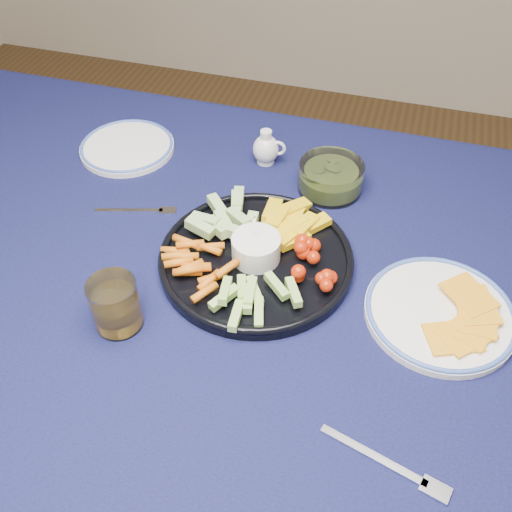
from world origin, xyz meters
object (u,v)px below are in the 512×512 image
(crudite_platter, at_px, (255,255))
(side_plate_extra, at_px, (127,147))
(creamer_pitcher, at_px, (266,149))
(cheese_plate, at_px, (440,311))
(dining_table, at_px, (203,304))
(juice_tumbler, at_px, (116,307))
(pickle_bowl, at_px, (331,178))

(crudite_platter, distance_m, side_plate_extra, 0.44)
(creamer_pitcher, distance_m, side_plate_extra, 0.30)
(crudite_platter, xyz_separation_m, creamer_pitcher, (-0.06, 0.29, 0.01))
(cheese_plate, relative_size, side_plate_extra, 1.18)
(dining_table, xyz_separation_m, creamer_pitcher, (0.02, 0.34, 0.12))
(dining_table, distance_m, juice_tumbler, 0.21)
(dining_table, xyz_separation_m, cheese_plate, (0.40, 0.02, 0.10))
(dining_table, xyz_separation_m, juice_tumbler, (-0.08, -0.14, 0.13))
(pickle_bowl, relative_size, cheese_plate, 0.53)
(creamer_pitcher, bearing_deg, pickle_bowl, -19.63)
(crudite_platter, distance_m, pickle_bowl, 0.25)
(pickle_bowl, bearing_deg, dining_table, -120.88)
(crudite_platter, xyz_separation_m, side_plate_extra, (-0.36, 0.25, -0.01))
(crudite_platter, height_order, cheese_plate, crudite_platter)
(creamer_pitcher, height_order, juice_tumbler, juice_tumbler)
(cheese_plate, xyz_separation_m, juice_tumbler, (-0.49, -0.16, 0.03))
(creamer_pitcher, distance_m, juice_tumbler, 0.49)
(dining_table, relative_size, crudite_platter, 4.92)
(pickle_bowl, bearing_deg, side_plate_extra, 179.00)
(creamer_pitcher, xyz_separation_m, cheese_plate, (0.38, -0.32, -0.02))
(cheese_plate, bearing_deg, juice_tumbler, -162.07)
(dining_table, xyz_separation_m, side_plate_extra, (-0.28, 0.29, 0.10))
(dining_table, distance_m, creamer_pitcher, 0.36)
(creamer_pitcher, bearing_deg, cheese_plate, -40.37)
(creamer_pitcher, relative_size, side_plate_extra, 0.38)
(dining_table, bearing_deg, side_plate_extra, 133.11)
(dining_table, distance_m, side_plate_extra, 0.42)
(dining_table, xyz_separation_m, pickle_bowl, (0.17, 0.29, 0.11))
(creamer_pitcher, distance_m, cheese_plate, 0.50)
(creamer_pitcher, bearing_deg, side_plate_extra, -171.54)
(side_plate_extra, bearing_deg, crudite_platter, -34.34)
(dining_table, bearing_deg, cheese_plate, 2.29)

